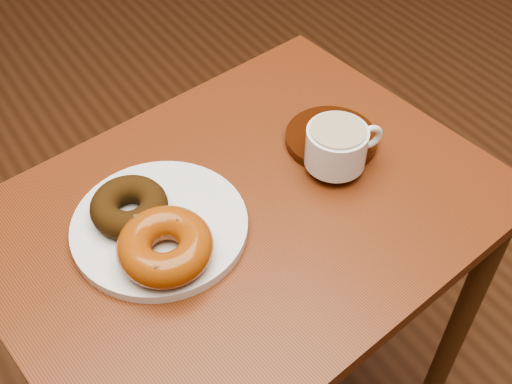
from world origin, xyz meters
TOP-DOWN VIEW (x-y plane):
  - cafe_table at (0.18, -0.04)m, footprint 0.78×0.62m
  - donut_plate at (0.06, -0.01)m, footprint 0.27×0.27m
  - donut_cinnamon at (0.03, 0.03)m, footprint 0.12×0.12m
  - donut_caramel at (0.04, -0.06)m, footprint 0.14×0.14m
  - saucer at (0.37, 0.00)m, footprint 0.17×0.17m
  - coffee_cup at (0.34, -0.05)m, footprint 0.12×0.09m
  - teaspoon at (0.34, 0.00)m, footprint 0.03×0.09m

SIDE VIEW (x-z plane):
  - cafe_table at x=0.18m, z-range 0.23..0.92m
  - donut_plate at x=0.06m, z-range 0.68..0.70m
  - saucer at x=0.37m, z-range 0.68..0.70m
  - teaspoon at x=0.34m, z-range 0.70..0.71m
  - donut_cinnamon at x=0.03m, z-range 0.70..0.74m
  - donut_caramel at x=0.04m, z-range 0.70..0.75m
  - coffee_cup at x=0.34m, z-range 0.70..0.76m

